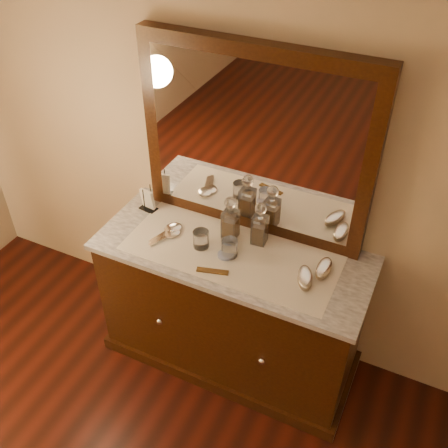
# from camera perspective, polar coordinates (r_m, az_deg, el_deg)

# --- Properties ---
(dresser_cabinet) EXTENTS (1.40, 0.55, 0.82)m
(dresser_cabinet) POSITION_cam_1_polar(r_m,az_deg,el_deg) (2.96, 0.85, -9.37)
(dresser_cabinet) COLOR black
(dresser_cabinet) RESTS_ON floor
(dresser_plinth) EXTENTS (1.46, 0.59, 0.08)m
(dresser_plinth) POSITION_cam_1_polar(r_m,az_deg,el_deg) (3.24, 0.78, -13.74)
(dresser_plinth) COLOR black
(dresser_plinth) RESTS_ON floor
(knob_left) EXTENTS (0.04, 0.04, 0.04)m
(knob_left) POSITION_cam_1_polar(r_m,az_deg,el_deg) (2.87, -7.15, -10.65)
(knob_left) COLOR silver
(knob_left) RESTS_ON dresser_cabinet
(knob_right) EXTENTS (0.04, 0.04, 0.04)m
(knob_right) POSITION_cam_1_polar(r_m,az_deg,el_deg) (2.69, 4.21, -14.90)
(knob_right) COLOR silver
(knob_right) RESTS_ON dresser_cabinet
(marble_top) EXTENTS (1.44, 0.59, 0.03)m
(marble_top) POSITION_cam_1_polar(r_m,az_deg,el_deg) (2.66, 0.93, -3.24)
(marble_top) COLOR white
(marble_top) RESTS_ON dresser_cabinet
(mirror_frame) EXTENTS (1.20, 0.08, 1.00)m
(mirror_frame) POSITION_cam_1_polar(r_m,az_deg,el_deg) (2.54, 3.40, 8.83)
(mirror_frame) COLOR black
(mirror_frame) RESTS_ON marble_top
(mirror_glass) EXTENTS (1.06, 0.01, 0.86)m
(mirror_glass) POSITION_cam_1_polar(r_m,az_deg,el_deg) (2.51, 3.10, 8.48)
(mirror_glass) COLOR white
(mirror_glass) RESTS_ON marble_top
(lace_runner) EXTENTS (1.10, 0.45, 0.00)m
(lace_runner) POSITION_cam_1_polar(r_m,az_deg,el_deg) (2.63, 0.75, -3.23)
(lace_runner) COLOR white
(lace_runner) RESTS_ON marble_top
(pin_dish) EXTENTS (0.09, 0.09, 0.01)m
(pin_dish) POSITION_cam_1_polar(r_m,az_deg,el_deg) (2.61, 0.15, -3.45)
(pin_dish) COLOR silver
(pin_dish) RESTS_ON lace_runner
(comb) EXTENTS (0.16, 0.07, 0.01)m
(comb) POSITION_cam_1_polar(r_m,az_deg,el_deg) (2.53, -1.28, -5.24)
(comb) COLOR brown
(comb) RESTS_ON lace_runner
(napkin_rack) EXTENTS (0.11, 0.07, 0.15)m
(napkin_rack) POSITION_cam_1_polar(r_m,az_deg,el_deg) (2.92, -8.45, 2.60)
(napkin_rack) COLOR black
(napkin_rack) RESTS_ON marble_top
(decanter_left) EXTENTS (0.08, 0.08, 0.25)m
(decanter_left) POSITION_cam_1_polar(r_m,az_deg,el_deg) (2.67, 0.71, 0.22)
(decanter_left) COLOR #8B5314
(decanter_left) RESTS_ON lace_runner
(decanter_right) EXTENTS (0.08, 0.08, 0.25)m
(decanter_right) POSITION_cam_1_polar(r_m,az_deg,el_deg) (2.64, 3.99, -0.39)
(decanter_right) COLOR #8B5314
(decanter_right) RESTS_ON lace_runner
(brush_near) EXTENTS (0.12, 0.17, 0.04)m
(brush_near) POSITION_cam_1_polar(r_m,az_deg,el_deg) (2.50, 8.96, -5.92)
(brush_near) COLOR #8C7355
(brush_near) RESTS_ON lace_runner
(brush_far) EXTENTS (0.07, 0.16, 0.04)m
(brush_far) POSITION_cam_1_polar(r_m,az_deg,el_deg) (2.56, 10.99, -4.88)
(brush_far) COLOR #8C7355
(brush_far) RESTS_ON lace_runner
(hand_mirror_outer) EXTENTS (0.12, 0.22, 0.02)m
(hand_mirror_outer) POSITION_cam_1_polar(r_m,az_deg,el_deg) (2.77, -5.95, -0.62)
(hand_mirror_outer) COLOR silver
(hand_mirror_outer) RESTS_ON lace_runner
(hand_mirror_inner) EXTENTS (0.12, 0.20, 0.02)m
(hand_mirror_inner) POSITION_cam_1_polar(r_m,az_deg,el_deg) (2.74, -6.02, -1.16)
(hand_mirror_inner) COLOR silver
(hand_mirror_inner) RESTS_ON lace_runner
(tumblers) EXTENTS (0.25, 0.09, 0.09)m
(tumblers) POSITION_cam_1_polar(r_m,az_deg,el_deg) (2.61, -0.99, -2.17)
(tumblers) COLOR white
(tumblers) RESTS_ON lace_runner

